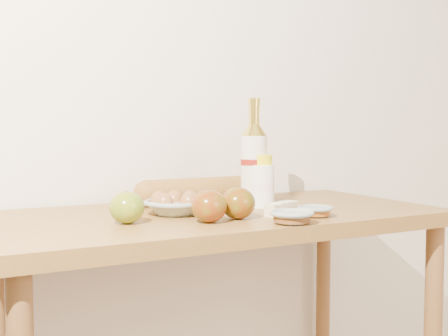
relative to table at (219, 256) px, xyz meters
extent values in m
cube|color=silver|center=(0.00, 0.33, 0.52)|extent=(3.50, 0.02, 2.60)
cube|color=olive|center=(0.00, 0.00, 0.10)|extent=(1.20, 0.60, 0.04)
cylinder|color=brown|center=(0.55, 0.25, -0.35)|extent=(0.05, 0.05, 0.86)
cylinder|color=silver|center=(0.13, 0.04, 0.23)|extent=(0.09, 0.09, 0.20)
cylinder|color=maroon|center=(0.13, 0.04, 0.25)|extent=(0.09, 0.09, 0.02)
cone|color=gold|center=(0.13, 0.04, 0.34)|extent=(0.09, 0.09, 0.03)
cylinder|color=gold|center=(0.13, 0.04, 0.39)|extent=(0.04, 0.04, 0.05)
cylinder|color=gold|center=(0.13, 0.04, 0.42)|extent=(0.04, 0.04, 0.02)
cylinder|color=white|center=(0.15, 0.02, 0.18)|extent=(0.08, 0.08, 0.12)
cylinder|color=#FEDED5|center=(0.15, 0.02, 0.18)|extent=(0.08, 0.08, 0.03)
cylinder|color=yellow|center=(0.15, 0.02, 0.26)|extent=(0.07, 0.07, 0.03)
torus|color=#97A5A0|center=(-0.13, 0.00, 0.16)|extent=(0.21, 0.21, 0.01)
ellipsoid|color=brown|center=(-0.16, -0.01, 0.15)|extent=(0.06, 0.06, 0.06)
ellipsoid|color=brown|center=(-0.10, -0.02, 0.15)|extent=(0.06, 0.06, 0.06)
ellipsoid|color=brown|center=(-0.12, 0.03, 0.15)|extent=(0.06, 0.06, 0.06)
ellipsoid|color=brown|center=(-0.16, 0.04, 0.15)|extent=(0.06, 0.06, 0.06)
ellipsoid|color=brown|center=(-0.08, 0.01, 0.15)|extent=(0.06, 0.06, 0.06)
cylinder|color=#A77533|center=(0.05, 0.18, 0.16)|extent=(0.39, 0.09, 0.08)
sphere|color=#A77533|center=(-0.14, 0.17, 0.16)|extent=(0.08, 0.08, 0.08)
sphere|color=#A77533|center=(0.24, 0.18, 0.16)|extent=(0.08, 0.08, 0.08)
ellipsoid|color=olive|center=(-0.28, -0.08, 0.16)|extent=(0.09, 0.09, 0.08)
cylinder|color=#462F17|center=(-0.28, -0.08, 0.19)|extent=(0.01, 0.01, 0.01)
ellipsoid|color=#90070B|center=(-0.10, -0.15, 0.16)|extent=(0.11, 0.11, 0.08)
cylinder|color=#4E321A|center=(-0.10, -0.15, 0.20)|extent=(0.01, 0.01, 0.01)
ellipsoid|color=maroon|center=(-0.02, -0.14, 0.16)|extent=(0.10, 0.10, 0.08)
cylinder|color=#4C3619|center=(-0.02, -0.14, 0.20)|extent=(0.01, 0.01, 0.01)
torus|color=#94A19C|center=(0.06, -0.26, 0.15)|extent=(0.14, 0.14, 0.01)
cylinder|color=brown|center=(0.06, -0.26, 0.14)|extent=(0.11, 0.11, 0.02)
torus|color=gray|center=(0.18, -0.20, 0.15)|extent=(0.12, 0.12, 0.01)
cylinder|color=brown|center=(0.18, -0.20, 0.14)|extent=(0.10, 0.10, 0.02)
cube|color=beige|center=(0.12, -0.13, 0.14)|extent=(0.12, 0.08, 0.03)
cube|color=beige|center=(0.12, -0.13, 0.14)|extent=(0.07, 0.06, 0.03)
camera|label=1|loc=(-0.69, -1.35, 0.35)|focal=45.00mm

